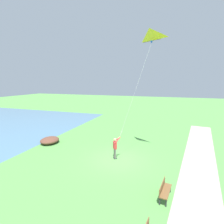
# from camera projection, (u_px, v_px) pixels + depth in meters

# --- Properties ---
(ground_plane) EXTENTS (120.00, 120.00, 0.00)m
(ground_plane) POSITION_uv_depth(u_px,v_px,m) (117.00, 160.00, 14.52)
(ground_plane) COLOR #569947
(walkway_path) EXTENTS (6.63, 32.04, 0.02)m
(walkway_path) POSITION_uv_depth(u_px,v_px,m) (198.00, 187.00, 10.80)
(walkway_path) COLOR #B7AD99
(walkway_path) RESTS_ON ground
(person_kite_flyer) EXTENTS (0.62, 0.55, 1.83)m
(person_kite_flyer) POSITION_uv_depth(u_px,v_px,m) (115.00, 146.00, 14.56)
(person_kite_flyer) COLOR #232328
(person_kite_flyer) RESTS_ON ground
(flying_kite) EXTENTS (2.93, 2.02, 8.47)m
(flying_kite) POSITION_uv_depth(u_px,v_px,m) (149.00, 36.00, 13.66)
(flying_kite) COLOR yellow
(park_bench_near_walkway) EXTENTS (0.64, 1.55, 0.88)m
(park_bench_near_walkway) POSITION_uv_depth(u_px,v_px,m) (164.00, 189.00, 9.69)
(park_bench_near_walkway) COLOR brown
(park_bench_near_walkway) RESTS_ON ground
(lakeside_shrub) EXTENTS (1.76, 2.05, 0.62)m
(lakeside_shrub) POSITION_uv_depth(u_px,v_px,m) (50.00, 140.00, 18.29)
(lakeside_shrub) COLOR brown
(lakeside_shrub) RESTS_ON ground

